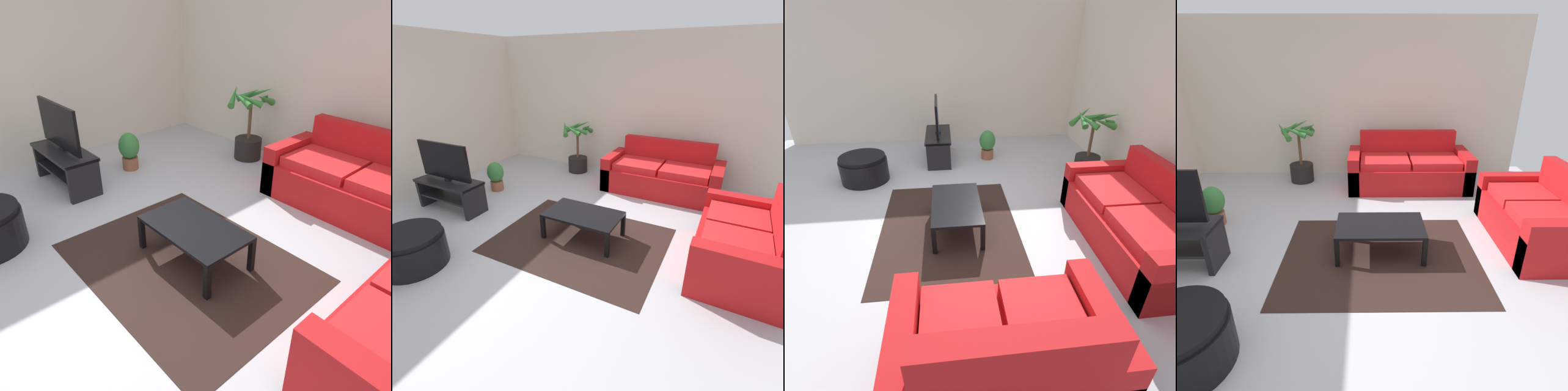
{
  "view_description": "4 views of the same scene",
  "coord_description": "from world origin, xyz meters",
  "views": [
    {
      "loc": [
        2.5,
        -1.55,
        2.19
      ],
      "look_at": [
        0.19,
        0.48,
        0.53
      ],
      "focal_mm": 33.56,
      "sensor_mm": 36.0,
      "label": 1
    },
    {
      "loc": [
        1.97,
        -2.66,
        2.17
      ],
      "look_at": [
        0.33,
        0.54,
        0.5
      ],
      "focal_mm": 26.37,
      "sensor_mm": 36.0,
      "label": 2
    },
    {
      "loc": [
        3.55,
        0.22,
        2.27
      ],
      "look_at": [
        0.55,
        0.56,
        0.54
      ],
      "focal_mm": 27.85,
      "sensor_mm": 36.0,
      "label": 3
    },
    {
      "loc": [
        0.27,
        -2.78,
        2.1
      ],
      "look_at": [
        0.31,
        0.46,
        0.64
      ],
      "focal_mm": 28.73,
      "sensor_mm": 36.0,
      "label": 4
    }
  ],
  "objects": [
    {
      "name": "wall_back",
      "position": [
        0.0,
        3.0,
        1.35
      ],
      "size": [
        6.0,
        0.06,
        2.7
      ],
      "primitive_type": "cube",
      "color": "beige",
      "rests_on": "ground"
    },
    {
      "name": "ground_plane",
      "position": [
        0.0,
        0.0,
        0.0
      ],
      "size": [
        6.6,
        6.6,
        0.0
      ],
      "primitive_type": "plane",
      "color": "#B2B2B7"
    },
    {
      "name": "couch_main",
      "position": [
        0.94,
        2.28,
        0.3
      ],
      "size": [
        2.02,
        0.9,
        0.9
      ],
      "color": "red",
      "rests_on": "ground"
    },
    {
      "name": "potted_palm",
      "position": [
        -0.95,
        2.55,
        0.45
      ],
      "size": [
        0.73,
        0.76,
        1.08
      ],
      "color": "black",
      "rests_on": "ground"
    },
    {
      "name": "ottoman",
      "position": [
        -1.11,
        -1.14,
        0.21
      ],
      "size": [
        0.75,
        0.75,
        0.42
      ],
      "color": "black",
      "rests_on": "ground"
    },
    {
      "name": "potted_plant_small",
      "position": [
        -1.8,
        0.96,
        0.29
      ],
      "size": [
        0.29,
        0.29,
        0.54
      ],
      "color": "brown",
      "rests_on": "ground"
    },
    {
      "name": "coffee_table",
      "position": [
        0.39,
        0.28,
        0.32
      ],
      "size": [
        0.99,
        0.59,
        0.36
      ],
      "color": "black",
      "rests_on": "ground"
    },
    {
      "name": "area_rug",
      "position": [
        0.39,
        0.18,
        0.0
      ],
      "size": [
        2.2,
        1.7,
        0.01
      ],
      "primitive_type": "cube",
      "color": "black",
      "rests_on": "ground"
    },
    {
      "name": "couch_loveseat",
      "position": [
        2.28,
        0.53,
        0.3
      ],
      "size": [
        0.9,
        1.53,
        0.9
      ],
      "color": "red",
      "rests_on": "ground"
    }
  ]
}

